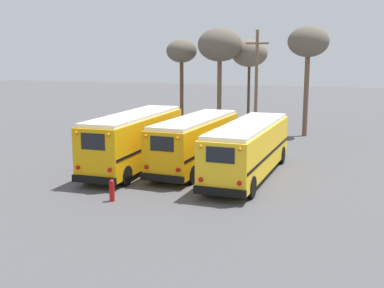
{
  "coord_description": "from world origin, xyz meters",
  "views": [
    {
      "loc": [
        9.2,
        -25.47,
        6.66
      ],
      "look_at": [
        0.0,
        0.17,
        1.6
      ],
      "focal_mm": 45.0,
      "sensor_mm": 36.0,
      "label": 1
    }
  ],
  "objects_px": {
    "school_bus_0": "(135,139)",
    "school_bus_2": "(249,147)",
    "bare_tree_1": "(249,54)",
    "utility_pole": "(256,83)",
    "school_bus_1": "(196,141)",
    "bare_tree_3": "(308,44)",
    "bare_tree_2": "(182,53)",
    "fire_hydrant": "(112,190)",
    "bare_tree_0": "(220,46)"
  },
  "relations": [
    {
      "from": "school_bus_0",
      "to": "school_bus_2",
      "type": "bearing_deg",
      "value": 3.23
    },
    {
      "from": "utility_pole",
      "to": "bare_tree_2",
      "type": "distance_m",
      "value": 9.67
    },
    {
      "from": "school_bus_2",
      "to": "bare_tree_1",
      "type": "xyz_separation_m",
      "value": [
        -4.3,
        18.3,
        5.11
      ]
    },
    {
      "from": "school_bus_2",
      "to": "bare_tree_2",
      "type": "relative_size",
      "value": 1.32
    },
    {
      "from": "school_bus_2",
      "to": "bare_tree_0",
      "type": "distance_m",
      "value": 18.64
    },
    {
      "from": "school_bus_0",
      "to": "school_bus_1",
      "type": "bearing_deg",
      "value": 19.88
    },
    {
      "from": "school_bus_2",
      "to": "utility_pole",
      "type": "bearing_deg",
      "value": 100.61
    },
    {
      "from": "utility_pole",
      "to": "bare_tree_2",
      "type": "xyz_separation_m",
      "value": [
        -8.11,
        4.71,
        2.36
      ]
    },
    {
      "from": "bare_tree_1",
      "to": "bare_tree_3",
      "type": "relative_size",
      "value": 0.9
    },
    {
      "from": "school_bus_0",
      "to": "bare_tree_3",
      "type": "relative_size",
      "value": 1.12
    },
    {
      "from": "bare_tree_3",
      "to": "school_bus_2",
      "type": "bearing_deg",
      "value": -94.93
    },
    {
      "from": "school_bus_1",
      "to": "fire_hydrant",
      "type": "height_order",
      "value": "school_bus_1"
    },
    {
      "from": "school_bus_1",
      "to": "utility_pole",
      "type": "distance_m",
      "value": 11.69
    },
    {
      "from": "bare_tree_0",
      "to": "bare_tree_1",
      "type": "height_order",
      "value": "bare_tree_0"
    },
    {
      "from": "school_bus_0",
      "to": "school_bus_2",
      "type": "distance_m",
      "value": 6.75
    },
    {
      "from": "school_bus_0",
      "to": "school_bus_1",
      "type": "distance_m",
      "value": 3.58
    },
    {
      "from": "school_bus_0",
      "to": "bare_tree_2",
      "type": "distance_m",
      "value": 18.31
    },
    {
      "from": "school_bus_1",
      "to": "utility_pole",
      "type": "bearing_deg",
      "value": 84.44
    },
    {
      "from": "school_bus_2",
      "to": "utility_pole",
      "type": "distance_m",
      "value": 12.66
    },
    {
      "from": "bare_tree_0",
      "to": "bare_tree_1",
      "type": "xyz_separation_m",
      "value": [
        2.28,
        1.85,
        -0.7
      ]
    },
    {
      "from": "school_bus_0",
      "to": "bare_tree_1",
      "type": "distance_m",
      "value": 19.48
    },
    {
      "from": "utility_pole",
      "to": "school_bus_0",
      "type": "bearing_deg",
      "value": -109.66
    },
    {
      "from": "school_bus_2",
      "to": "bare_tree_3",
      "type": "relative_size",
      "value": 1.19
    },
    {
      "from": "bare_tree_2",
      "to": "bare_tree_3",
      "type": "height_order",
      "value": "bare_tree_3"
    },
    {
      "from": "school_bus_0",
      "to": "utility_pole",
      "type": "bearing_deg",
      "value": 70.34
    },
    {
      "from": "utility_pole",
      "to": "bare_tree_3",
      "type": "height_order",
      "value": "bare_tree_3"
    },
    {
      "from": "school_bus_2",
      "to": "fire_hydrant",
      "type": "bearing_deg",
      "value": -126.42
    },
    {
      "from": "bare_tree_0",
      "to": "school_bus_1",
      "type": "bearing_deg",
      "value": -78.38
    },
    {
      "from": "school_bus_1",
      "to": "school_bus_0",
      "type": "bearing_deg",
      "value": -160.12
    },
    {
      "from": "school_bus_2",
      "to": "bare_tree_0",
      "type": "xyz_separation_m",
      "value": [
        -6.58,
        16.45,
        5.81
      ]
    },
    {
      "from": "utility_pole",
      "to": "fire_hydrant",
      "type": "xyz_separation_m",
      "value": [
        -2.6,
        -18.72,
        -3.96
      ]
    },
    {
      "from": "utility_pole",
      "to": "bare_tree_3",
      "type": "xyz_separation_m",
      "value": [
        3.56,
        2.86,
        3.07
      ]
    },
    {
      "from": "bare_tree_0",
      "to": "bare_tree_3",
      "type": "relative_size",
      "value": 1.01
    },
    {
      "from": "bare_tree_0",
      "to": "fire_hydrant",
      "type": "distance_m",
      "value": 24.12
    },
    {
      "from": "utility_pole",
      "to": "bare_tree_1",
      "type": "bearing_deg",
      "value": 108.17
    },
    {
      "from": "bare_tree_1",
      "to": "bare_tree_2",
      "type": "height_order",
      "value": "bare_tree_2"
    },
    {
      "from": "bare_tree_0",
      "to": "bare_tree_1",
      "type": "bearing_deg",
      "value": 39.1
    },
    {
      "from": "bare_tree_1",
      "to": "school_bus_0",
      "type": "bearing_deg",
      "value": -97.45
    },
    {
      "from": "utility_pole",
      "to": "bare_tree_1",
      "type": "relative_size",
      "value": 1.06
    },
    {
      "from": "utility_pole",
      "to": "school_bus_1",
      "type": "bearing_deg",
      "value": -95.56
    },
    {
      "from": "bare_tree_2",
      "to": "school_bus_2",
      "type": "bearing_deg",
      "value": -58.34
    },
    {
      "from": "school_bus_1",
      "to": "utility_pole",
      "type": "xyz_separation_m",
      "value": [
        1.1,
        11.29,
        2.82
      ]
    },
    {
      "from": "school_bus_2",
      "to": "school_bus_1",
      "type": "bearing_deg",
      "value": 166.04
    },
    {
      "from": "bare_tree_2",
      "to": "fire_hydrant",
      "type": "bearing_deg",
      "value": -76.76
    },
    {
      "from": "bare_tree_2",
      "to": "bare_tree_3",
      "type": "xyz_separation_m",
      "value": [
        11.67,
        -1.85,
        0.71
      ]
    },
    {
      "from": "utility_pole",
      "to": "school_bus_2",
      "type": "bearing_deg",
      "value": -79.39
    },
    {
      "from": "bare_tree_0",
      "to": "bare_tree_3",
      "type": "xyz_separation_m",
      "value": [
        7.87,
        -1.46,
        0.1
      ]
    },
    {
      "from": "school_bus_2",
      "to": "bare_tree_3",
      "type": "xyz_separation_m",
      "value": [
        1.29,
        14.99,
        5.91
      ]
    },
    {
      "from": "bare_tree_0",
      "to": "bare_tree_2",
      "type": "distance_m",
      "value": 3.87
    },
    {
      "from": "school_bus_0",
      "to": "fire_hydrant",
      "type": "distance_m",
      "value": 6.61
    }
  ]
}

